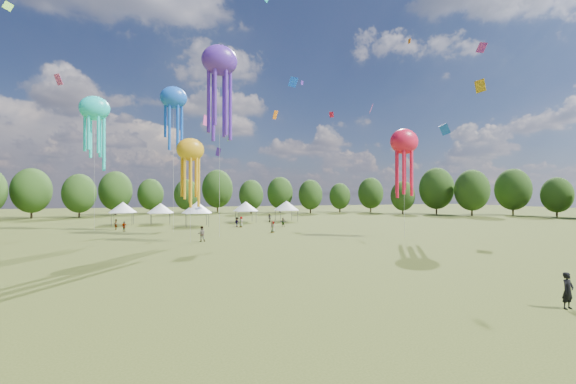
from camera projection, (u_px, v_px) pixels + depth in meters
name	position (u px, v px, depth m)	size (l,w,h in m)	color
ground	(398.00, 314.00, 17.51)	(300.00, 300.00, 0.00)	#384416
observer_main	(568.00, 291.00, 18.25)	(0.67, 0.44, 1.85)	black
spectator_near	(202.00, 234.00, 43.94)	(0.91, 0.71, 1.87)	gray
spectators_far	(238.00, 222.00, 62.91)	(28.66, 20.47, 1.85)	gray
festival_tents	(209.00, 207.00, 69.87)	(36.83, 12.36, 4.42)	#47474C
show_kites	(204.00, 116.00, 51.10)	(45.02, 26.22, 25.94)	blue
small_kites	(235.00, 49.00, 56.65)	(71.30, 50.62, 42.85)	blue
treeline	(200.00, 190.00, 75.43)	(201.57, 95.24, 13.43)	#38281C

